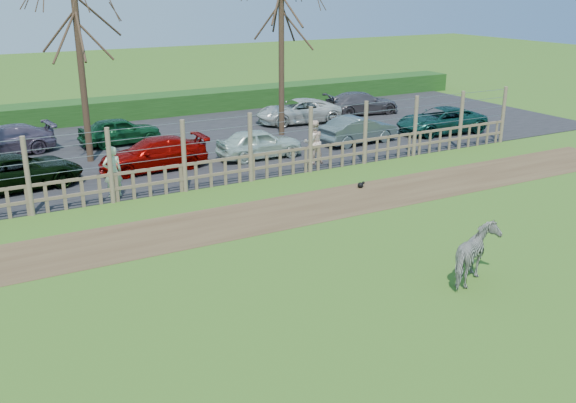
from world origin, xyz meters
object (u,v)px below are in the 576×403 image
tree_mid (78,37)px  car_9 (3,141)px  visitor_a (113,172)px  car_13 (362,103)px  zebra (476,255)px  car_2 (18,172)px  crow (361,185)px  tree_right (281,20)px  visitor_b (313,142)px  car_4 (260,143)px  car_10 (120,131)px  car_3 (153,154)px  car_6 (441,120)px  car_12 (298,111)px  car_5 (359,130)px

tree_mid → car_9: tree_mid is taller
visitor_a → tree_mid: bearing=-97.5°
visitor_a → car_9: visitor_a is taller
car_13 → visitor_a: bearing=123.1°
zebra → car_2: bearing=4.0°
crow → car_9: 15.00m
car_13 → tree_right: bearing=116.9°
visitor_a → visitor_b: same height
car_4 → car_13: 10.65m
tree_right → visitor_a: 11.67m
zebra → car_10: zebra is taller
visitor_b → car_3: visitor_b is taller
car_4 → tree_mid: bearing=67.6°
tree_mid → car_3: 5.22m
zebra → car_6: (10.24, 12.75, -0.06)m
tree_mid → car_4: bearing=-24.5°
tree_right → car_10: (-7.18, 1.74, -4.60)m
zebra → car_12: size_ratio=0.39×
zebra → tree_mid: bearing=-9.5°
car_3 → car_12: same height
car_12 → car_13: bearing=101.8°
tree_right → crow: 10.13m
visitor_b → car_3: size_ratio=0.42×
car_4 → car_5: (5.00, 0.15, 0.00)m
crow → car_9: (-10.42, 10.77, 0.53)m
car_5 → car_13: (4.03, 5.50, 0.00)m
visitor_a → visitor_b: size_ratio=1.00×
tree_right → car_5: tree_right is taller
car_9 → car_4: bearing=51.4°
visitor_a → car_6: size_ratio=0.40×
tree_mid → car_12: size_ratio=1.58×
zebra → car_4: bearing=-31.9°
crow → visitor_a: bearing=158.4°
tree_mid → car_4: (6.19, -2.82, -4.23)m
car_5 → car_13: size_ratio=0.88×
car_10 → car_13: 13.40m
car_6 → car_13: bearing=-167.9°
car_3 → zebra: bearing=15.2°
car_13 → car_10: bearing=98.8°
visitor_a → car_12: bearing=-150.4°
car_2 → car_12: bearing=-77.1°
car_2 → tree_mid: bearing=-56.6°
car_13 → car_6: bearing=-167.8°
car_9 → tree_right: bearing=72.2°
car_5 → car_6: bearing=-96.5°
car_5 → car_6: 4.62m
car_6 → car_4: bearing=-83.8°
crow → car_12: (3.49, 10.56, 0.53)m
tree_mid → car_12: (11.01, 2.46, -4.23)m
car_5 → car_9: (-14.09, 5.34, 0.00)m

